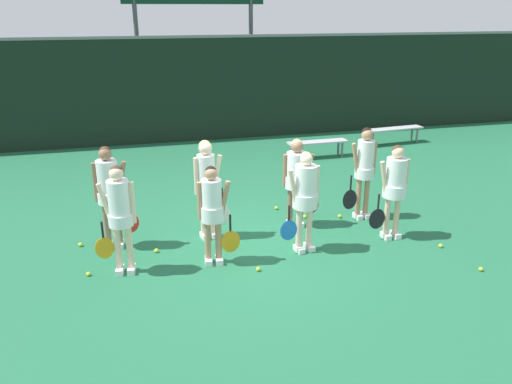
# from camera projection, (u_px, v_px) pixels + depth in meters

# --- Properties ---
(ground_plane) EXTENTS (140.00, 140.00, 0.00)m
(ground_plane) POSITION_uv_depth(u_px,v_px,m) (257.00, 242.00, 8.68)
(ground_plane) COLOR #216642
(fence_windscreen) EXTENTS (60.00, 0.08, 3.10)m
(fence_windscreen) POSITION_uv_depth(u_px,v_px,m) (195.00, 89.00, 14.77)
(fence_windscreen) COLOR black
(fence_windscreen) RESTS_ON ground_plane
(bench_courtside) EXTENTS (1.66, 0.39, 0.45)m
(bench_courtside) POSITION_uv_depth(u_px,v_px,m) (317.00, 144.00, 13.44)
(bench_courtside) COLOR #B2B2B7
(bench_courtside) RESTS_ON ground_plane
(bench_far) EXTENTS (1.90, 0.53, 0.48)m
(bench_far) POSITION_uv_depth(u_px,v_px,m) (393.00, 130.00, 14.80)
(bench_far) COLOR #B2B2B7
(bench_far) RESTS_ON ground_plane
(player_0) EXTENTS (0.65, 0.37, 1.71)m
(player_0) POSITION_uv_depth(u_px,v_px,m) (120.00, 211.00, 7.35)
(player_0) COLOR beige
(player_0) RESTS_ON ground_plane
(player_1) EXTENTS (0.65, 0.36, 1.61)m
(player_1) POSITION_uv_depth(u_px,v_px,m) (213.00, 208.00, 7.67)
(player_1) COLOR tan
(player_1) RESTS_ON ground_plane
(player_2) EXTENTS (0.68, 0.41, 1.70)m
(player_2) POSITION_uv_depth(u_px,v_px,m) (305.00, 194.00, 8.04)
(player_2) COLOR beige
(player_2) RESTS_ON ground_plane
(player_3) EXTENTS (0.69, 0.40, 1.68)m
(player_3) POSITION_uv_depth(u_px,v_px,m) (395.00, 184.00, 8.53)
(player_3) COLOR beige
(player_3) RESTS_ON ground_plane
(player_4) EXTENTS (0.67, 0.39, 1.76)m
(player_4) POSITION_uv_depth(u_px,v_px,m) (109.00, 189.00, 8.15)
(player_4) COLOR #8C664C
(player_4) RESTS_ON ground_plane
(player_5) EXTENTS (0.62, 0.35, 1.76)m
(player_5) POSITION_uv_depth(u_px,v_px,m) (207.00, 181.00, 8.52)
(player_5) COLOR beige
(player_5) RESTS_ON ground_plane
(player_6) EXTENTS (0.68, 0.41, 1.66)m
(player_6) POSITION_uv_depth(u_px,v_px,m) (296.00, 175.00, 9.00)
(player_6) COLOR #8C664C
(player_6) RESTS_ON ground_plane
(player_7) EXTENTS (0.65, 0.37, 1.77)m
(player_7) POSITION_uv_depth(u_px,v_px,m) (364.00, 165.00, 9.33)
(player_7) COLOR tan
(player_7) RESTS_ON ground_plane
(tennis_ball_0) EXTENTS (0.07, 0.07, 0.07)m
(tennis_ball_0) POSITION_uv_depth(u_px,v_px,m) (340.00, 216.00, 9.66)
(tennis_ball_0) COLOR #CCE033
(tennis_ball_0) RESTS_ON ground_plane
(tennis_ball_1) EXTENTS (0.07, 0.07, 0.07)m
(tennis_ball_1) POSITION_uv_depth(u_px,v_px,m) (276.00, 208.00, 10.06)
(tennis_ball_1) COLOR #CCE033
(tennis_ball_1) RESTS_ON ground_plane
(tennis_ball_2) EXTENTS (0.07, 0.07, 0.07)m
(tennis_ball_2) POSITION_uv_depth(u_px,v_px,m) (481.00, 269.00, 7.71)
(tennis_ball_2) COLOR #CCE033
(tennis_ball_2) RESTS_ON ground_plane
(tennis_ball_3) EXTENTS (0.07, 0.07, 0.07)m
(tennis_ball_3) POSITION_uv_depth(u_px,v_px,m) (80.00, 245.00, 8.50)
(tennis_ball_3) COLOR #CCE033
(tennis_ball_3) RESTS_ON ground_plane
(tennis_ball_4) EXTENTS (0.07, 0.07, 0.07)m
(tennis_ball_4) POSITION_uv_depth(u_px,v_px,m) (396.00, 192.00, 10.94)
(tennis_ball_4) COLOR #CCE033
(tennis_ball_4) RESTS_ON ground_plane
(tennis_ball_5) EXTENTS (0.07, 0.07, 0.07)m
(tennis_ball_5) POSITION_uv_depth(u_px,v_px,m) (156.00, 251.00, 8.29)
(tennis_ball_5) COLOR #CCE033
(tennis_ball_5) RESTS_ON ground_plane
(tennis_ball_6) EXTENTS (0.06, 0.06, 0.06)m
(tennis_ball_6) POSITION_uv_depth(u_px,v_px,m) (88.00, 274.00, 7.57)
(tennis_ball_6) COLOR #CCE033
(tennis_ball_6) RESTS_ON ground_plane
(tennis_ball_7) EXTENTS (0.07, 0.07, 0.07)m
(tennis_ball_7) POSITION_uv_depth(u_px,v_px,m) (258.00, 269.00, 7.71)
(tennis_ball_7) COLOR #CCE033
(tennis_ball_7) RESTS_ON ground_plane
(tennis_ball_8) EXTENTS (0.07, 0.07, 0.07)m
(tennis_ball_8) POSITION_uv_depth(u_px,v_px,m) (305.00, 216.00, 9.65)
(tennis_ball_8) COLOR #CCE033
(tennis_ball_8) RESTS_ON ground_plane
(tennis_ball_9) EXTENTS (0.07, 0.07, 0.07)m
(tennis_ball_9) POSITION_uv_depth(u_px,v_px,m) (441.00, 246.00, 8.46)
(tennis_ball_9) COLOR #CCE033
(tennis_ball_9) RESTS_ON ground_plane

